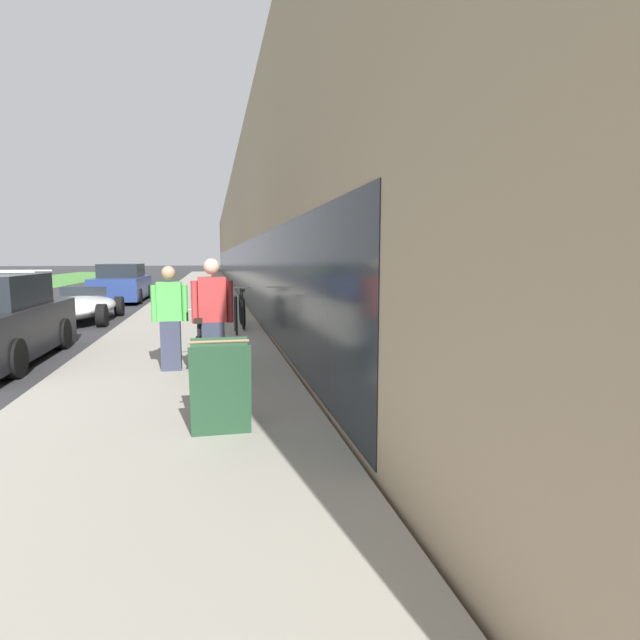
# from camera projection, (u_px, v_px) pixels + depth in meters

# --- Properties ---
(sidewalk_slab) EXTENTS (3.47, 70.00, 0.11)m
(sidewalk_slab) POSITION_uv_depth(u_px,v_px,m) (201.00, 291.00, 26.24)
(sidewalk_slab) COLOR gray
(sidewalk_slab) RESTS_ON ground
(storefront_facade) EXTENTS (10.01, 70.00, 6.43)m
(storefront_facade) POSITION_uv_depth(u_px,v_px,m) (301.00, 237.00, 35.03)
(storefront_facade) COLOR tan
(storefront_facade) RESTS_ON ground
(tandem_bicycle) EXTENTS (0.52, 2.43, 0.88)m
(tandem_bicycle) POSITION_uv_depth(u_px,v_px,m) (200.00, 349.00, 7.16)
(tandem_bicycle) COLOR black
(tandem_bicycle) RESTS_ON sidewalk_slab
(person_rider) EXTENTS (0.56, 0.22, 1.66)m
(person_rider) POSITION_uv_depth(u_px,v_px,m) (213.00, 319.00, 6.85)
(person_rider) COLOR #33384C
(person_rider) RESTS_ON sidewalk_slab
(person_bystander) EXTENTS (0.53, 0.21, 1.55)m
(person_bystander) POSITION_uv_depth(u_px,v_px,m) (170.00, 318.00, 7.39)
(person_bystander) COLOR #33384C
(person_bystander) RESTS_ON sidewalk_slab
(bike_rack_hoop) EXTENTS (0.05, 0.60, 0.84)m
(bike_rack_hoop) POSITION_uv_depth(u_px,v_px,m) (236.00, 310.00, 11.03)
(bike_rack_hoop) COLOR black
(bike_rack_hoop) RESTS_ON sidewalk_slab
(cruiser_bike_nearest) EXTENTS (0.52, 1.81, 0.94)m
(cruiser_bike_nearest) POSITION_uv_depth(u_px,v_px,m) (242.00, 310.00, 12.17)
(cruiser_bike_nearest) COLOR black
(cruiser_bike_nearest) RESTS_ON sidewalk_slab
(sandwich_board_sign) EXTENTS (0.56, 0.56, 0.90)m
(sandwich_board_sign) POSITION_uv_depth(u_px,v_px,m) (220.00, 386.00, 4.78)
(sandwich_board_sign) COLOR #23472D
(sandwich_board_sign) RESTS_ON sidewalk_slab
(vintage_roadster_curbside) EXTENTS (1.90, 4.33, 0.95)m
(vintage_roadster_curbside) POSITION_uv_depth(u_px,v_px,m) (79.00, 307.00, 13.90)
(vintage_roadster_curbside) COLOR white
(vintage_roadster_curbside) RESTS_ON ground
(parked_sedan_far) EXTENTS (1.84, 4.69, 1.53)m
(parked_sedan_far) POSITION_uv_depth(u_px,v_px,m) (122.00, 284.00, 20.33)
(parked_sedan_far) COLOR navy
(parked_sedan_far) RESTS_ON ground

